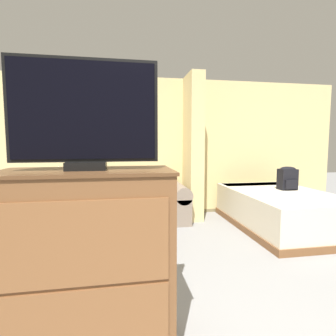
% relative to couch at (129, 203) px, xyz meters
% --- Properties ---
extents(wall_back, '(6.86, 0.16, 2.60)m').
position_rel_couch_xyz_m(wall_back, '(0.83, 0.48, 0.96)').
color(wall_back, '#DBC484').
rests_on(wall_back, ground_plane).
extents(wall_partition_pillar, '(0.24, 0.66, 2.60)m').
position_rel_couch_xyz_m(wall_partition_pillar, '(1.17, 0.10, 0.96)').
color(wall_partition_pillar, '#DBC484').
rests_on(wall_partition_pillar, ground_plane).
extents(couch, '(2.06, 0.84, 0.92)m').
position_rel_couch_xyz_m(couch, '(0.00, 0.00, 0.00)').
color(couch, gray).
rests_on(couch, ground_plane).
extents(coffee_table, '(0.61, 0.52, 0.42)m').
position_rel_couch_xyz_m(coffee_table, '(-0.05, -0.94, 0.03)').
color(coffee_table, brown).
rests_on(coffee_table, ground_plane).
extents(side_table, '(0.45, 0.45, 0.55)m').
position_rel_couch_xyz_m(side_table, '(-1.15, 0.01, 0.12)').
color(side_table, brown).
rests_on(side_table, ground_plane).
extents(table_lamp, '(0.37, 0.37, 0.45)m').
position_rel_couch_xyz_m(table_lamp, '(-1.15, 0.01, 0.52)').
color(table_lamp, tan).
rests_on(table_lamp, side_table).
extents(tv_dresser, '(1.06, 0.51, 1.20)m').
position_rel_couch_xyz_m(tv_dresser, '(-0.32, -2.87, 0.27)').
color(tv_dresser, brown).
rests_on(tv_dresser, ground_plane).
extents(tv, '(0.88, 0.16, 0.67)m').
position_rel_couch_xyz_m(tv, '(-0.32, -2.87, 1.20)').
color(tv, black).
rests_on(tv, tv_dresser).
extents(bed, '(1.44, 2.17, 0.59)m').
position_rel_couch_xyz_m(bed, '(2.44, -0.70, -0.04)').
color(bed, brown).
rests_on(bed, ground_plane).
extents(backpack, '(0.29, 0.22, 0.39)m').
position_rel_couch_xyz_m(backpack, '(2.65, -0.55, 0.46)').
color(backpack, black).
rests_on(backpack, bed).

